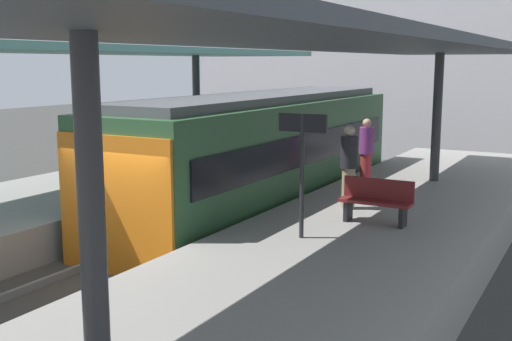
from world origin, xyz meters
TOP-DOWN VIEW (x-y plane):
  - ground_plane at (0.00, 0.00)m, footprint 80.00×80.00m
  - platform_right at (3.80, 0.00)m, footprint 4.40×28.00m
  - track_ballast at (0.00, 0.00)m, footprint 3.20×28.00m
  - rail_near_side at (-0.72, 0.00)m, footprint 0.08×28.00m
  - rail_far_side at (0.72, 0.00)m, footprint 0.08×28.00m
  - commuter_train at (0.00, 5.14)m, footprint 2.78×11.25m
  - canopy_left at (-3.80, 1.40)m, footprint 4.18×21.00m
  - canopy_right at (3.80, 1.40)m, footprint 4.18×21.00m
  - platform_bench at (3.92, 2.60)m, footprint 1.40×0.41m
  - platform_sign at (3.10, 0.94)m, footprint 0.90×0.08m
  - passenger_near_bench at (2.40, 6.28)m, footprint 0.36×0.36m
  - passenger_mid_platform at (2.99, 3.51)m, footprint 0.36×0.36m
  - station_building_backdrop at (-0.81, 20.00)m, footprint 18.00×6.00m

SIDE VIEW (x-z plane):
  - ground_plane at x=0.00m, z-range 0.00..0.00m
  - track_ballast at x=0.00m, z-range 0.00..0.20m
  - rail_near_side at x=-0.72m, z-range 0.20..0.34m
  - rail_far_side at x=0.72m, z-range 0.20..0.34m
  - platform_right at x=3.80m, z-range 0.00..1.00m
  - platform_bench at x=3.92m, z-range 1.03..1.89m
  - commuter_train at x=0.00m, z-range 0.18..3.28m
  - passenger_near_bench at x=2.40m, z-range 1.03..2.72m
  - passenger_mid_platform at x=2.99m, z-range 1.04..2.81m
  - platform_sign at x=3.10m, z-range 1.52..3.73m
  - canopy_left at x=-3.80m, z-range 2.61..6.09m
  - canopy_right at x=3.80m, z-range 2.62..6.12m
  - station_building_backdrop at x=-0.81m, z-range 0.00..11.00m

